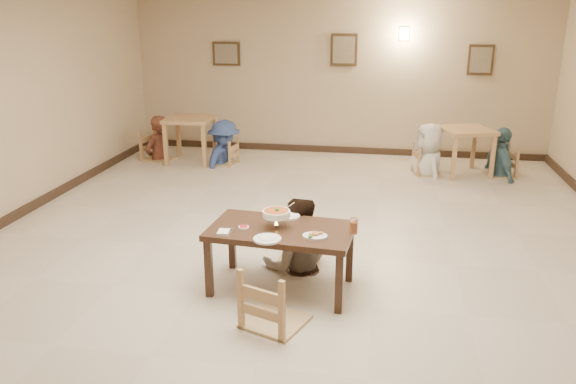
% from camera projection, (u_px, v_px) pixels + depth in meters
% --- Properties ---
extents(floor, '(10.00, 10.00, 0.00)m').
position_uv_depth(floor, '(298.00, 254.00, 6.58)').
color(floor, beige).
rests_on(floor, ground).
extents(wall_back, '(10.00, 0.00, 10.00)m').
position_uv_depth(wall_back, '(338.00, 76.00, 10.80)').
color(wall_back, '#C6AD8D').
rests_on(wall_back, floor).
extents(baseboard_back, '(8.00, 0.06, 0.12)m').
position_uv_depth(baseboard_back, '(336.00, 150.00, 11.22)').
color(baseboard_back, '#302117').
rests_on(baseboard_back, floor).
extents(picture_a, '(0.55, 0.04, 0.45)m').
position_uv_depth(picture_a, '(226.00, 54.00, 10.99)').
color(picture_a, '#3B2917').
rests_on(picture_a, wall_back).
extents(picture_b, '(0.50, 0.04, 0.60)m').
position_uv_depth(picture_b, '(344.00, 50.00, 10.59)').
color(picture_b, '#3B2917').
rests_on(picture_b, wall_back).
extents(picture_c, '(0.45, 0.04, 0.55)m').
position_uv_depth(picture_c, '(481.00, 60.00, 10.23)').
color(picture_c, '#3B2917').
rests_on(picture_c, wall_back).
extents(wall_sconce, '(0.16, 0.05, 0.22)m').
position_uv_depth(wall_sconce, '(404.00, 34.00, 10.32)').
color(wall_sconce, '#FFD88C').
rests_on(wall_sconce, wall_back).
extents(main_table, '(1.48, 0.91, 0.66)m').
position_uv_depth(main_table, '(281.00, 235.00, 5.59)').
color(main_table, '#3B2418').
rests_on(main_table, floor).
extents(chair_far, '(0.45, 0.45, 0.97)m').
position_uv_depth(chair_far, '(297.00, 224.00, 6.18)').
color(chair_far, tan).
rests_on(chair_far, floor).
extents(chair_near, '(0.51, 0.51, 1.09)m').
position_uv_depth(chair_near, '(275.00, 269.00, 4.97)').
color(chair_near, tan).
rests_on(chair_near, floor).
extents(main_diner, '(0.90, 0.77, 1.61)m').
position_uv_depth(main_diner, '(297.00, 198.00, 6.02)').
color(main_diner, gray).
rests_on(main_diner, floor).
extents(curry_warmer, '(0.31, 0.28, 0.25)m').
position_uv_depth(curry_warmer, '(276.00, 214.00, 5.54)').
color(curry_warmer, silver).
rests_on(curry_warmer, main_table).
extents(rice_plate_far, '(0.31, 0.31, 0.07)m').
position_uv_depth(rice_plate_far, '(285.00, 216.00, 5.85)').
color(rice_plate_far, white).
rests_on(rice_plate_far, main_table).
extents(rice_plate_near, '(0.26, 0.26, 0.06)m').
position_uv_depth(rice_plate_near, '(267.00, 239.00, 5.27)').
color(rice_plate_near, white).
rests_on(rice_plate_near, main_table).
extents(fried_plate, '(0.24, 0.24, 0.05)m').
position_uv_depth(fried_plate, '(315.00, 236.00, 5.34)').
color(fried_plate, white).
rests_on(fried_plate, main_table).
extents(chili_dish, '(0.10, 0.10, 0.02)m').
position_uv_depth(chili_dish, '(244.00, 227.00, 5.56)').
color(chili_dish, white).
rests_on(chili_dish, main_table).
extents(napkin_cutlery, '(0.14, 0.22, 0.03)m').
position_uv_depth(napkin_cutlery, '(224.00, 232.00, 5.43)').
color(napkin_cutlery, white).
rests_on(napkin_cutlery, main_table).
extents(drink_glass, '(0.08, 0.08, 0.15)m').
position_uv_depth(drink_glass, '(354.00, 226.00, 5.41)').
color(drink_glass, white).
rests_on(drink_glass, main_table).
extents(bg_table_left, '(0.86, 0.86, 0.84)m').
position_uv_depth(bg_table_left, '(190.00, 125.00, 10.35)').
color(bg_table_left, tan).
rests_on(bg_table_left, floor).
extents(bg_table_right, '(1.02, 1.02, 0.80)m').
position_uv_depth(bg_table_right, '(466.00, 137.00, 9.56)').
color(bg_table_right, tan).
rests_on(bg_table_right, floor).
extents(bg_chair_ll, '(0.51, 0.51, 1.09)m').
position_uv_depth(bg_chair_ll, '(157.00, 132.00, 10.50)').
color(bg_chair_ll, tan).
rests_on(bg_chair_ll, floor).
extents(bg_chair_lr, '(0.42, 0.42, 0.89)m').
position_uv_depth(bg_chair_lr, '(224.00, 140.00, 10.26)').
color(bg_chair_lr, tan).
rests_on(bg_chair_lr, floor).
extents(bg_chair_rl, '(0.45, 0.45, 0.96)m').
position_uv_depth(bg_chair_rl, '(429.00, 147.00, 9.65)').
color(bg_chair_rl, tan).
rests_on(bg_chair_rl, floor).
extents(bg_chair_rr, '(0.45, 0.45, 0.96)m').
position_uv_depth(bg_chair_rr, '(502.00, 148.00, 9.53)').
color(bg_chair_rr, tan).
rests_on(bg_chair_rr, floor).
extents(bg_diner_a, '(0.61, 0.73, 1.70)m').
position_uv_depth(bg_diner_a, '(156.00, 116.00, 10.41)').
color(bg_diner_a, '#582B1F').
rests_on(bg_diner_a, floor).
extents(bg_diner_b, '(0.82, 1.16, 1.64)m').
position_uv_depth(bg_diner_b, '(223.00, 120.00, 10.15)').
color(bg_diner_b, '#39518D').
rests_on(bg_diner_b, floor).
extents(bg_diner_c, '(0.83, 1.01, 1.77)m').
position_uv_depth(bg_diner_c, '(431.00, 123.00, 9.52)').
color(bg_diner_c, silver).
rests_on(bg_diner_c, floor).
extents(bg_diner_d, '(0.64, 1.06, 1.69)m').
position_uv_depth(bg_diner_d, '(504.00, 127.00, 9.41)').
color(bg_diner_d, slate).
rests_on(bg_diner_d, floor).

